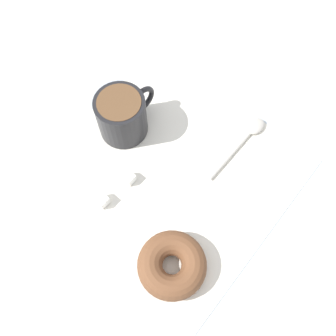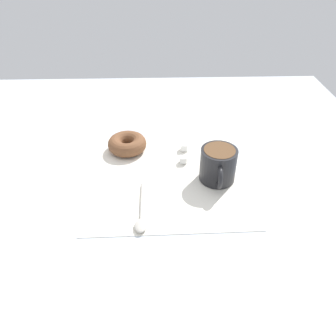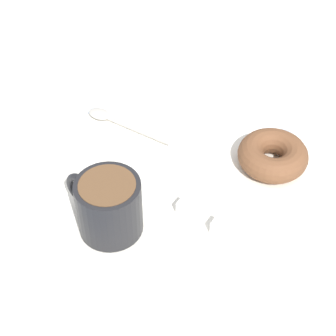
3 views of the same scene
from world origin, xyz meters
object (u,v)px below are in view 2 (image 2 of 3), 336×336
at_px(donut, 127,144).
at_px(sugar_cube_extra, 184,147).
at_px(coffee_cup, 218,164).
at_px(sugar_cube, 183,160).
at_px(spoon, 141,218).

height_order(donut, sugar_cube_extra, donut).
xyz_separation_m(coffee_cup, donut, (-0.21, 0.12, -0.02)).
bearing_deg(sugar_cube, donut, 156.74).
bearing_deg(sugar_cube_extra, sugar_cube, -95.95).
height_order(coffee_cup, donut, coffee_cup).
relative_size(coffee_cup, spoon, 0.77).
distance_m(sugar_cube, sugar_cube_extra, 0.05).
height_order(donut, sugar_cube, donut).
xyz_separation_m(donut, spoon, (0.04, -0.25, -0.01)).
bearing_deg(spoon, sugar_cube_extra, 67.23).
bearing_deg(spoon, coffee_cup, 36.08).
bearing_deg(spoon, sugar_cube, 62.95).
height_order(spoon, sugar_cube_extra, sugar_cube_extra).
bearing_deg(coffee_cup, sugar_cube, 137.60).
relative_size(donut, spoon, 0.68).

